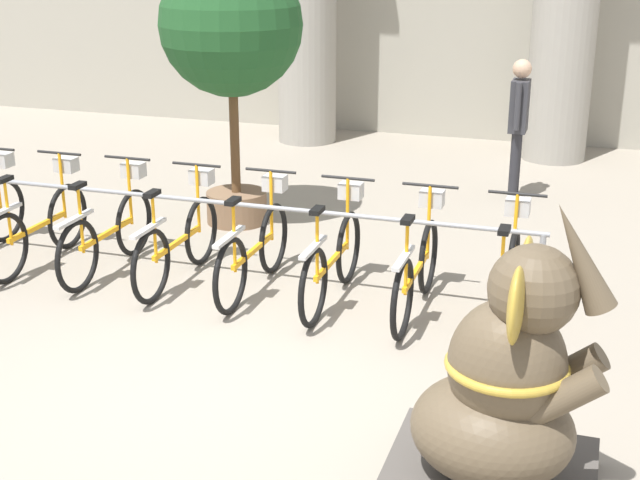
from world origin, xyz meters
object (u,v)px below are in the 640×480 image
at_px(bicycle_1, 40,223).
at_px(bicycle_6, 417,267).
at_px(bicycle_2, 109,230).
at_px(bicycle_5, 333,257).
at_px(elephant_statue, 502,406).
at_px(bicycle_4, 255,247).
at_px(potted_tree, 231,33).
at_px(bicycle_7, 506,278).
at_px(bicycle_3, 179,239).
at_px(person_pedestrian, 519,117).

height_order(bicycle_1, bicycle_6, same).
bearing_deg(bicycle_1, bicycle_2, 2.02).
bearing_deg(bicycle_5, bicycle_6, -0.85).
bearing_deg(bicycle_6, bicycle_5, 179.15).
bearing_deg(elephant_statue, bicycle_4, 134.65).
bearing_deg(potted_tree, bicycle_5, -46.81).
relative_size(bicycle_4, elephant_statue, 0.92).
xyz_separation_m(bicycle_4, bicycle_7, (2.19, -0.06, 0.00)).
relative_size(bicycle_3, potted_tree, 0.58).
height_order(bicycle_1, bicycle_5, same).
relative_size(bicycle_6, bicycle_7, 1.00).
distance_m(bicycle_7, person_pedestrian, 3.74).
distance_m(bicycle_3, person_pedestrian, 4.49).
relative_size(bicycle_2, bicycle_3, 1.00).
bearing_deg(bicycle_3, bicycle_1, -179.81).
bearing_deg(bicycle_7, bicycle_3, 179.07).
height_order(elephant_statue, person_pedestrian, elephant_statue).
distance_m(bicycle_1, elephant_statue, 5.26).
xyz_separation_m(bicycle_1, bicycle_2, (0.73, 0.03, 0.00)).
height_order(bicycle_2, person_pedestrian, person_pedestrian).
xyz_separation_m(bicycle_5, elephant_statue, (1.72, -2.46, 0.21)).
distance_m(bicycle_5, potted_tree, 2.92).
height_order(bicycle_3, bicycle_7, same).
bearing_deg(person_pedestrian, potted_tree, -145.63).
height_order(bicycle_4, elephant_statue, elephant_statue).
height_order(bicycle_1, potted_tree, potted_tree).
bearing_deg(bicycle_5, elephant_statue, -55.00).
height_order(bicycle_4, bicycle_6, same).
bearing_deg(person_pedestrian, bicycle_1, -138.00).
height_order(bicycle_2, bicycle_7, same).
height_order(bicycle_5, bicycle_6, same).
relative_size(bicycle_2, bicycle_5, 1.00).
distance_m(bicycle_1, bicycle_5, 2.93).
xyz_separation_m(bicycle_6, bicycle_7, (0.73, -0.02, 0.00)).
distance_m(bicycle_6, bicycle_7, 0.73).
relative_size(bicycle_3, bicycle_4, 1.00).
height_order(bicycle_4, bicycle_5, same).
bearing_deg(bicycle_1, bicycle_6, -0.36).
xyz_separation_m(bicycle_6, person_pedestrian, (0.38, 3.66, 0.58)).
distance_m(bicycle_3, elephant_statue, 4.04).
xyz_separation_m(bicycle_3, person_pedestrian, (2.58, 3.63, 0.58)).
bearing_deg(bicycle_2, bicycle_4, -0.46).
height_order(bicycle_2, bicycle_4, same).
relative_size(person_pedestrian, potted_tree, 0.57).
bearing_deg(bicycle_7, elephant_statue, -83.97).
relative_size(bicycle_6, elephant_statue, 0.92).
bearing_deg(bicycle_5, bicycle_1, 179.76).
distance_m(bicycle_1, bicycle_3, 1.46).
relative_size(bicycle_1, person_pedestrian, 1.01).
distance_m(bicycle_6, person_pedestrian, 3.73).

